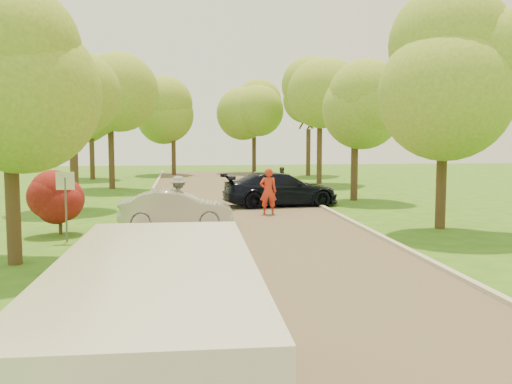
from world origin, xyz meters
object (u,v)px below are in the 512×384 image
minivan (157,344)px  silver_sedan (176,209)px  skateboarder (179,200)px  longboard (179,224)px  person_olive (281,181)px  dark_sedan (281,189)px  street_sign (66,192)px  person_striped (268,191)px

minivan → silver_sedan: bearing=90.8°
minivan → skateboarder: (0.11, 14.62, -0.07)m
longboard → person_olive: person_olive is taller
silver_sedan → person_olive: person_olive is taller
silver_sedan → longboard: bearing=-26.8°
dark_sedan → person_olive: (0.93, 5.23, -0.02)m
dark_sedan → longboard: (-4.69, -5.51, -0.69)m
longboard → street_sign: bearing=62.6°
longboard → person_striped: 4.60m
street_sign → dark_sedan: street_sign is taller
skateboarder → dark_sedan: bearing=-105.6°
silver_sedan → skateboarder: 0.36m
dark_sedan → longboard: size_ratio=6.00×
street_sign → person_striped: (7.08, 5.29, -0.59)m
silver_sedan → dark_sedan: size_ratio=0.74×
street_sign → person_olive: street_sign is taller
street_sign → person_olive: size_ratio=1.41×
dark_sedan → person_striped: 3.06m
dark_sedan → person_olive: 5.31m
dark_sedan → skateboarder: size_ratio=3.15×
street_sign → skateboarder: street_sign is taller
minivan → person_olive: (5.73, 25.37, -0.27)m
street_sign → skateboarder: size_ratio=1.26×
person_striped → person_olive: person_striped is taller
longboard → person_striped: (3.67, 2.63, 0.88)m
minivan → dark_sedan: size_ratio=0.98×
longboard → skateboarder: 0.88m
dark_sedan → skateboarder: (-4.69, -5.51, 0.19)m
longboard → person_olive: 12.14m
dark_sedan → person_olive: size_ratio=3.52×
silver_sedan → longboard: 0.60m
silver_sedan → dark_sedan: dark_sedan is taller
street_sign → dark_sedan: size_ratio=0.40×
minivan → dark_sedan: bearing=77.5°
skateboarder → person_striped: size_ratio=0.89×
silver_sedan → minivan: bearing=179.6°
skateboarder → street_sign: bearing=62.6°
street_sign → person_olive: bearing=56.0°
person_striped → longboard: bearing=40.1°
person_striped → minivan: bearing=82.1°
street_sign → person_striped: 8.86m
longboard → skateboarder: skateboarder is taller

